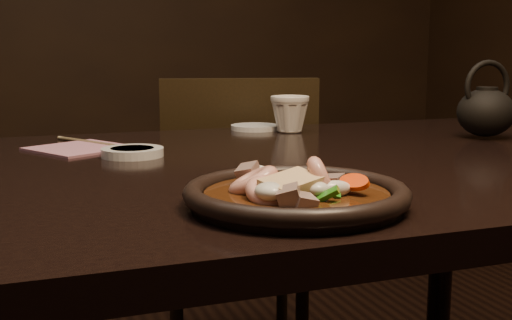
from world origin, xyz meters
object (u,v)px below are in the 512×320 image
object	(u,v)px
table	(212,212)
chair	(236,223)
tea_cup	(290,113)
teapot	(486,110)
plate	(296,195)

from	to	relation	value
table	chair	distance (m)	0.72
table	tea_cup	size ratio (longest dim) A/B	18.76
table	teapot	xyz separation A→B (m)	(0.61, 0.10, 0.13)
teapot	table	bearing A→B (deg)	-169.56
chair	teapot	world-z (taller)	teapot
table	tea_cup	bearing A→B (deg)	50.03
chair	teapot	bearing A→B (deg)	136.56
plate	tea_cup	distance (m)	0.68
table	teapot	size ratio (longest dim) A/B	10.37
table	teapot	bearing A→B (deg)	9.25
plate	teapot	distance (m)	0.72
chair	teapot	distance (m)	0.73
plate	teapot	xyz separation A→B (m)	(0.59, 0.40, 0.04)
chair	table	bearing A→B (deg)	81.65
chair	plate	bearing A→B (deg)	88.94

